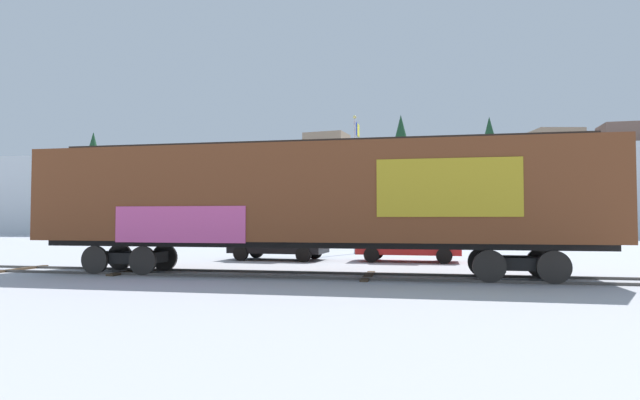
# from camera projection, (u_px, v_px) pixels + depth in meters

# --- Properties ---
(ground_plane) EXTENTS (260.00, 260.00, 0.00)m
(ground_plane) POSITION_uv_depth(u_px,v_px,m) (355.00, 277.00, 15.86)
(ground_plane) COLOR #B2B5BC
(track) EXTENTS (60.02, 3.11, 0.08)m
(track) POSITION_uv_depth(u_px,v_px,m) (277.00, 274.00, 16.31)
(track) COLOR #4C4742
(track) RESTS_ON ground_plane
(freight_car) EXTENTS (17.77, 3.06, 4.28)m
(freight_car) POSITION_uv_depth(u_px,v_px,m) (310.00, 196.00, 16.20)
(freight_car) COLOR brown
(freight_car) RESTS_ON ground_plane
(flagpole) EXTENTS (0.21, 1.48, 7.24)m
(flagpole) POSITION_uv_depth(u_px,v_px,m) (356.00, 166.00, 27.12)
(flagpole) COLOR silver
(flagpole) RESTS_ON ground_plane
(hillside) EXTENTS (134.22, 35.85, 13.57)m
(hillside) POSITION_uv_depth(u_px,v_px,m) (397.00, 199.00, 70.32)
(hillside) COLOR silver
(hillside) RESTS_ON ground_plane
(parked_car_black) EXTENTS (4.28, 2.31, 1.80)m
(parked_car_black) POSITION_uv_depth(u_px,v_px,m) (277.00, 239.00, 22.67)
(parked_car_black) COLOR black
(parked_car_black) RESTS_ON ground_plane
(parked_car_red) EXTENTS (4.37, 2.10, 1.61)m
(parked_car_red) POSITION_uv_depth(u_px,v_px,m) (408.00, 242.00, 21.77)
(parked_car_red) COLOR #B21E1E
(parked_car_red) RESTS_ON ground_plane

